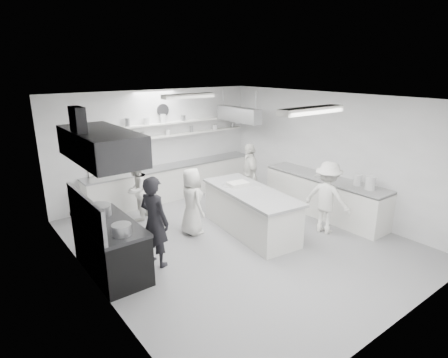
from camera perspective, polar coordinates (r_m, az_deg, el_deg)
floor at (r=8.08m, az=1.96°, el=-9.43°), size 6.00×7.00×0.02m
ceiling at (r=7.26m, az=2.21°, el=12.42°), size 6.00×7.00×0.02m
wall_back at (r=10.39m, az=-10.30°, el=5.17°), size 6.00×0.04×3.00m
wall_front at (r=5.47m, az=26.22°, el=-7.37°), size 6.00×0.04×3.00m
wall_left at (r=6.17m, az=-20.04°, el=-3.89°), size 0.04×7.00×3.00m
wall_right at (r=9.66m, az=16.00°, el=3.88°), size 0.04×7.00×3.00m
stove at (r=7.05m, az=-17.07°, el=-10.27°), size 0.80×1.80×0.90m
exhaust_hood at (r=6.43m, az=-18.54°, el=4.98°), size 0.85×2.00×0.50m
back_counter at (r=10.53m, az=-7.81°, el=-0.40°), size 5.00×0.60×0.92m
shelf_lower at (r=10.56m, az=-6.66°, el=6.91°), size 4.20×0.26×0.04m
shelf_upper at (r=10.51m, az=-6.73°, el=8.79°), size 4.20×0.26×0.04m
pass_through_window at (r=9.88m, az=-16.94°, el=3.79°), size 1.30×0.04×1.00m
wall_clock at (r=10.30m, az=-9.48°, el=10.47°), size 0.32×0.05×0.32m
right_counter at (r=9.56m, az=15.18°, el=-2.63°), size 0.74×3.30×0.94m
pot_rack at (r=10.44m, az=2.26°, el=9.94°), size 0.30×1.60×0.40m
light_fixture_front at (r=5.99m, az=13.40°, el=10.31°), size 1.30×0.25×0.10m
light_fixture_rear at (r=8.72m, az=-5.53°, el=12.69°), size 1.30×0.25×0.10m
prep_island at (r=8.30m, az=4.08°, el=-5.14°), size 1.23×2.61×0.93m
stove_pot at (r=7.18m, az=-18.68°, el=-4.79°), size 0.42×0.42×0.25m
cook_stove at (r=6.92m, az=-10.71°, el=-6.49°), size 0.60×0.73×1.73m
cook_back at (r=9.06m, az=-13.36°, el=-1.68°), size 0.93×0.91×1.51m
cook_island_left at (r=8.13m, az=-5.01°, el=-3.49°), size 0.52×0.76×1.50m
cook_island_right at (r=9.73m, az=3.96°, el=0.61°), size 0.80×1.07×1.69m
cook_right at (r=8.44m, az=15.69°, el=-2.82°), size 0.83×1.16×1.63m
bowl_island_a at (r=8.42m, az=0.47°, el=-1.20°), size 0.29×0.29×0.06m
bowl_island_b at (r=8.30m, az=5.17°, el=-1.56°), size 0.23×0.23×0.06m
bowl_right at (r=9.43m, az=14.50°, el=0.32°), size 0.28×0.28×0.05m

